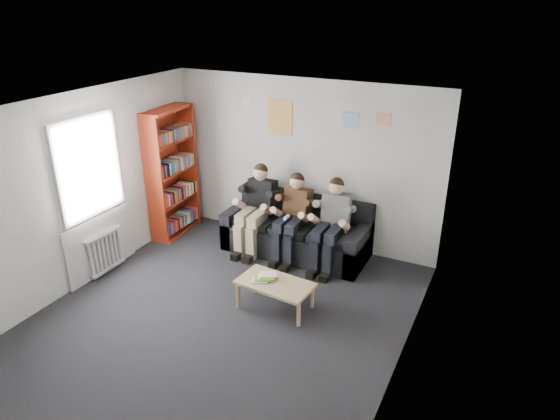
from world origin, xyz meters
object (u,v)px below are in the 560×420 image
at_px(sofa, 297,233).
at_px(bookshelf, 173,173).
at_px(person_left, 256,209).
at_px(person_right, 331,225).
at_px(coffee_table, 275,286).
at_px(person_middle, 292,218).

height_order(sofa, bookshelf, bookshelf).
distance_m(sofa, person_left, 0.77).
xyz_separation_m(bookshelf, person_right, (2.81, 0.08, -0.40)).
bearing_deg(person_right, coffee_table, -107.40).
xyz_separation_m(coffee_table, person_right, (0.23, 1.37, 0.34)).
xyz_separation_m(sofa, person_left, (-0.64, -0.21, 0.38)).
relative_size(coffee_table, person_left, 0.70).
height_order(bookshelf, person_left, bookshelf).
relative_size(person_left, person_right, 1.02).
height_order(sofa, person_middle, person_middle).
distance_m(bookshelf, person_middle, 2.21).
bearing_deg(bookshelf, sofa, 2.15).
bearing_deg(coffee_table, person_left, 127.20).
distance_m(person_middle, person_right, 0.64).
bearing_deg(person_left, person_right, 0.33).
height_order(coffee_table, person_left, person_left).
bearing_deg(person_left, sofa, 18.36).
relative_size(sofa, coffee_table, 2.33).
distance_m(sofa, person_right, 0.76).
bearing_deg(person_middle, person_right, 5.35).
bearing_deg(person_right, bookshelf, 173.79).
relative_size(bookshelf, coffee_table, 2.23).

